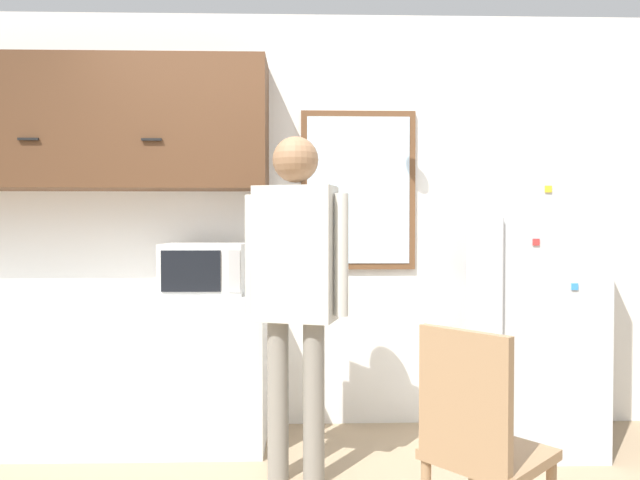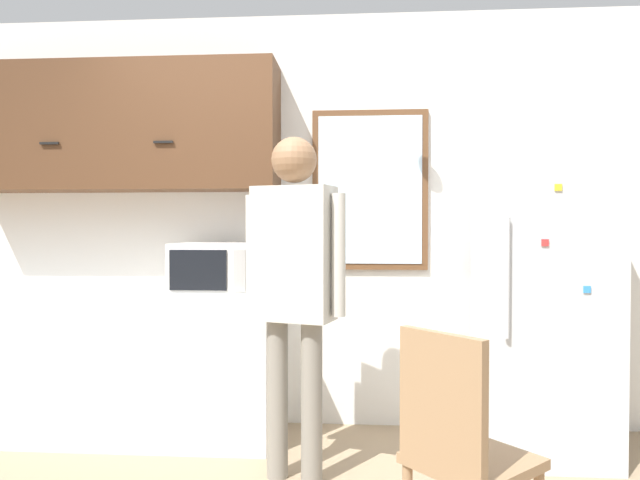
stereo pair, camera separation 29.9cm
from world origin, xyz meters
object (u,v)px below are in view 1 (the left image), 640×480
person (296,271)px  chair (478,438)px  refrigerator (516,295)px  microwave (205,269)px

person → chair: person is taller
person → refrigerator: refrigerator is taller
person → refrigerator: bearing=36.5°
person → chair: size_ratio=1.90×
microwave → refrigerator: (1.88, -0.02, -0.16)m
microwave → person: size_ratio=0.27×
person → chair: bearing=-31.0°
chair → refrigerator: bearing=-68.6°
person → microwave: bearing=153.6°
refrigerator → chair: refrigerator is taller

